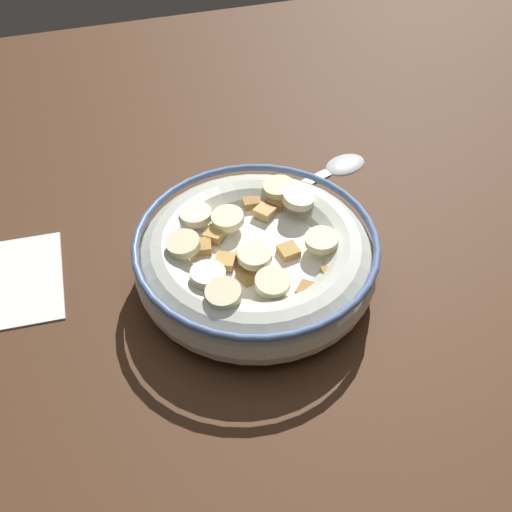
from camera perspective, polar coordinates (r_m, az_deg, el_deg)
ground_plane at (r=58.75cm, az=-0.00°, el=-2.73°), size 98.12×98.12×2.00cm
cereal_bowl at (r=56.04cm, az=-0.02°, el=-0.22°), size 19.88×19.88×5.74cm
spoon at (r=68.80cm, az=6.09°, el=7.12°), size 7.23×15.35×0.80cm
folded_napkin at (r=61.15cm, az=-18.64°, el=-1.81°), size 10.50×6.52×0.30cm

